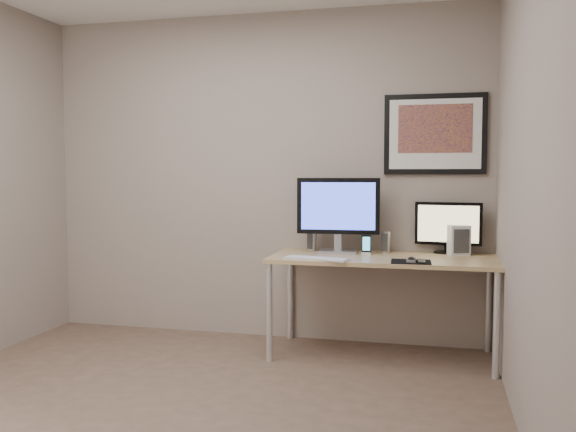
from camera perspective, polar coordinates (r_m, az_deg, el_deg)
name	(u,v)px	position (r m, az deg, el deg)	size (l,w,h in m)	color
floor	(177,414)	(3.58, -10.34, -17.79)	(3.60, 3.60, 0.00)	brown
room	(204,121)	(3.76, -7.82, 8.80)	(3.60, 3.60, 3.60)	white
desk	(382,266)	(4.45, 8.83, -4.61)	(1.60, 0.70, 0.73)	#9E7E4C
framed_art	(435,134)	(4.72, 13.58, 7.47)	(0.75, 0.04, 0.60)	black
monitor_large	(338,212)	(4.57, 4.71, 0.42)	(0.62, 0.22, 0.56)	#B0B0B5
monitor_tv	(448,226)	(4.68, 14.76, -0.93)	(0.49, 0.14, 0.38)	black
speaker_left	(312,240)	(4.74, 2.30, -2.25)	(0.07, 0.07, 0.16)	#B0B0B5
speaker_right	(386,242)	(4.64, 9.14, -2.43)	(0.06, 0.06, 0.16)	#B0B0B5
phone_dock	(366,245)	(4.52, 7.34, -2.68)	(0.07, 0.07, 0.15)	black
keyboard	(316,259)	(4.23, 2.68, -4.00)	(0.46, 0.12, 0.02)	#BABABF
mousepad	(411,262)	(4.21, 11.43, -4.21)	(0.27, 0.24, 0.00)	black
mouse	(412,259)	(4.19, 11.52, -3.98)	(0.06, 0.10, 0.03)	black
remote	(421,261)	(4.17, 12.38, -4.17)	(0.04, 0.17, 0.02)	black
fan_unit	(459,240)	(4.61, 15.69, -2.21)	(0.14, 0.11, 0.22)	silver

